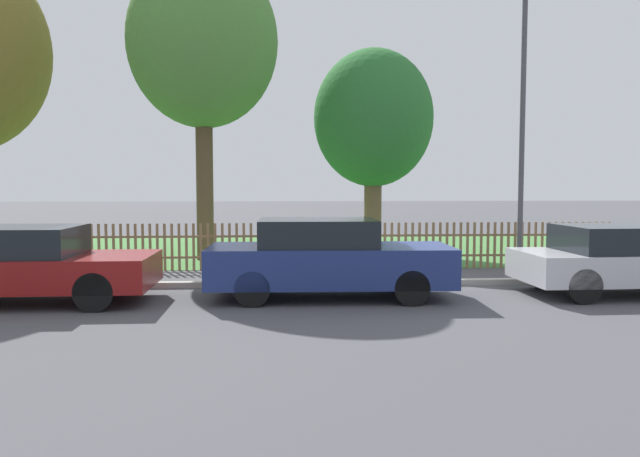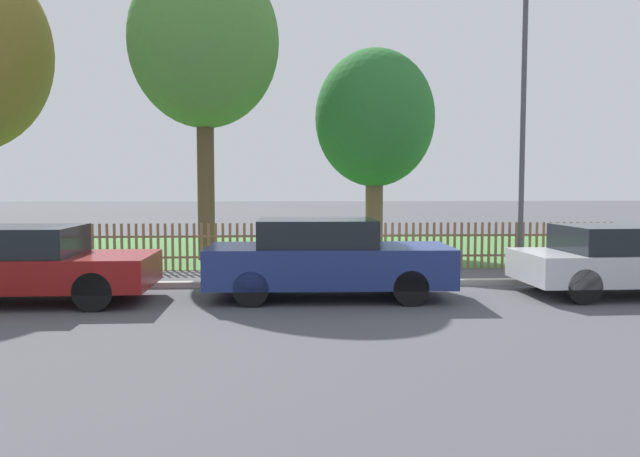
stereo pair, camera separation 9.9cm
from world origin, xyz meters
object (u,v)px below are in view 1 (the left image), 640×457
at_px(parked_car_navy_estate, 327,258).
at_px(tree_mid_park, 373,119).
at_px(parked_car_black_saloon, 28,264).
at_px(covered_motorcycle, 324,246).
at_px(street_lamp, 525,95).
at_px(parked_car_red_compact, 619,259).
at_px(tree_behind_motorcycle, 203,43).

relative_size(parked_car_navy_estate, tree_mid_park, 0.73).
bearing_deg(parked_car_black_saloon, tree_mid_park, 45.22).
bearing_deg(parked_car_black_saloon, covered_motorcycle, 30.89).
height_order(parked_car_black_saloon, street_lamp, street_lamp).
xyz_separation_m(parked_car_black_saloon, tree_mid_park, (6.99, 7.18, 3.22)).
bearing_deg(parked_car_red_compact, tree_behind_motorcycle, 143.70).
bearing_deg(parked_car_navy_estate, tree_mid_park, 76.63).
bearing_deg(parked_car_black_saloon, street_lamp, 11.18).
xyz_separation_m(covered_motorcycle, tree_mid_park, (1.69, 3.94, 3.27)).
bearing_deg(street_lamp, parked_car_red_compact, -57.16).
height_order(covered_motorcycle, tree_behind_motorcycle, tree_behind_motorcycle).
relative_size(parked_car_navy_estate, tree_behind_motorcycle, 0.54).
bearing_deg(tree_mid_park, tree_behind_motorcycle, -164.87).
height_order(tree_mid_park, street_lamp, street_lamp).
xyz_separation_m(parked_car_navy_estate, covered_motorcycle, (0.16, 3.08, -0.09)).
xyz_separation_m(parked_car_red_compact, tree_behind_motorcycle, (-8.22, 5.74, 5.06)).
distance_m(covered_motorcycle, street_lamp, 5.37).
height_order(parked_car_black_saloon, parked_car_navy_estate, parked_car_navy_estate).
bearing_deg(tree_mid_park, covered_motorcycle, -113.25).
distance_m(tree_behind_motorcycle, tree_mid_park, 5.19).
xyz_separation_m(parked_car_red_compact, covered_motorcycle, (-5.23, 3.07, -0.03)).
distance_m(parked_car_red_compact, tree_behind_motorcycle, 11.23).
xyz_separation_m(parked_car_navy_estate, parked_car_red_compact, (5.39, 0.01, -0.06)).
relative_size(parked_car_black_saloon, covered_motorcycle, 2.12).
distance_m(parked_car_black_saloon, parked_car_red_compact, 10.52).
height_order(parked_car_navy_estate, parked_car_red_compact, parked_car_navy_estate).
relative_size(tree_mid_park, street_lamp, 0.95).
distance_m(tree_mid_park, street_lamp, 5.75).
relative_size(parked_car_black_saloon, tree_mid_park, 0.70).
bearing_deg(street_lamp, tree_behind_motorcycle, 150.75).
bearing_deg(tree_behind_motorcycle, parked_car_black_saloon, -111.23).
bearing_deg(parked_car_black_saloon, parked_car_red_compact, 0.36).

